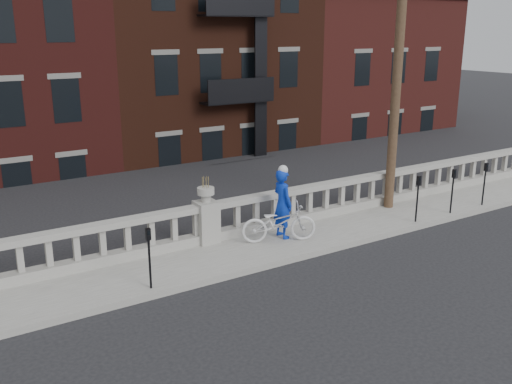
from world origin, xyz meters
TOP-DOWN VIEW (x-y plane):
  - ground at (0.00, 0.00)m, footprint 120.00×120.00m
  - sidewalk at (0.00, 3.00)m, footprint 32.00×2.20m
  - balustrade at (0.00, 3.95)m, footprint 28.00×0.34m
  - planter_pedestal at (0.00, 3.95)m, footprint 0.55×0.55m
  - lower_level at (0.56, 23.04)m, footprint 80.00×44.00m
  - utility_pole at (6.20, 3.60)m, footprint 1.60×0.28m
  - parking_meter_b at (-2.30, 2.15)m, footprint 0.10×0.09m
  - parking_meter_c at (5.83, 2.15)m, footprint 0.10×0.09m
  - parking_meter_d at (7.33, 2.15)m, footprint 0.10×0.09m
  - parking_meter_e at (8.83, 2.15)m, footprint 0.10×0.09m
  - bicycle at (1.61, 2.98)m, footprint 2.07×1.38m
  - cyclist at (1.88, 3.21)m, footprint 0.45×0.68m

SIDE VIEW (x-z plane):
  - ground at x=0.00m, z-range 0.00..0.00m
  - sidewalk at x=0.00m, z-range 0.00..0.15m
  - balustrade at x=0.00m, z-range 0.13..1.16m
  - bicycle at x=1.61m, z-range 0.15..1.18m
  - planter_pedestal at x=0.00m, z-range -0.05..1.71m
  - parking_meter_b at x=-2.30m, z-range 0.32..1.68m
  - parking_meter_c at x=5.83m, z-range 0.32..1.68m
  - parking_meter_d at x=7.33m, z-range 0.32..1.68m
  - parking_meter_e at x=8.83m, z-range 0.32..1.68m
  - cyclist at x=1.88m, z-range 0.15..2.01m
  - lower_level at x=0.56m, z-range -7.77..13.03m
  - utility_pole at x=6.20m, z-range 0.24..10.24m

